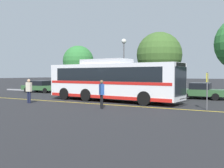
# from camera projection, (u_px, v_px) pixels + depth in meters

# --- Properties ---
(ground_plane) EXTENTS (220.00, 220.00, 0.00)m
(ground_plane) POSITION_uv_depth(u_px,v_px,m) (119.00, 102.00, 20.59)
(ground_plane) COLOR #262628
(lane_strip_0) EXTENTS (31.27, 0.20, 0.01)m
(lane_strip_0) POSITION_uv_depth(u_px,v_px,m) (98.00, 104.00, 19.04)
(lane_strip_0) COLOR gold
(lane_strip_0) RESTS_ON ground_plane
(curb_strip) EXTENTS (39.27, 0.36, 0.15)m
(curb_strip) POSITION_uv_depth(u_px,v_px,m) (141.00, 95.00, 26.41)
(curb_strip) COLOR #99999E
(curb_strip) RESTS_ON ground_plane
(transit_bus) EXTENTS (11.75, 3.58, 3.37)m
(transit_bus) POSITION_uv_depth(u_px,v_px,m) (112.00, 80.00, 20.91)
(transit_bus) COLOR white
(transit_bus) RESTS_ON ground_plane
(parked_car_0) EXTENTS (4.64, 2.14, 1.38)m
(parked_car_0) POSITION_uv_depth(u_px,v_px,m) (41.00, 86.00, 31.14)
(parked_car_0) COLOR #335B33
(parked_car_0) RESTS_ON ground_plane
(parked_car_1) EXTENTS (4.66, 2.24, 1.58)m
(parked_car_1) POSITION_uv_depth(u_px,v_px,m) (90.00, 87.00, 28.23)
(parked_car_1) COLOR black
(parked_car_1) RESTS_ON ground_plane
(parked_car_2) EXTENTS (4.15, 2.05, 1.48)m
(parked_car_2) POSITION_uv_depth(u_px,v_px,m) (138.00, 89.00, 25.15)
(parked_car_2) COLOR #335B33
(parked_car_2) RESTS_ON ground_plane
(parked_car_3) EXTENTS (4.03, 1.98, 1.41)m
(parked_car_3) POSITION_uv_depth(u_px,v_px,m) (201.00, 91.00, 22.82)
(parked_car_3) COLOR #335B33
(parked_car_3) RESTS_ON ground_plane
(pedestrian_0) EXTENTS (0.43, 0.24, 1.80)m
(pedestrian_0) POSITION_uv_depth(u_px,v_px,m) (29.00, 89.00, 19.55)
(pedestrian_0) COLOR #191E38
(pedestrian_0) RESTS_ON ground_plane
(pedestrian_1) EXTENTS (0.46, 0.44, 1.80)m
(pedestrian_1) POSITION_uv_depth(u_px,v_px,m) (102.00, 92.00, 16.43)
(pedestrian_1) COLOR black
(pedestrian_1) RESTS_ON ground_plane
(bus_stop_sign) EXTENTS (0.07, 0.40, 2.29)m
(bus_stop_sign) POSITION_uv_depth(u_px,v_px,m) (207.00, 86.00, 15.86)
(bus_stop_sign) COLOR #59595E
(bus_stop_sign) RESTS_ON ground_plane
(street_lamp) EXTENTS (0.51, 0.51, 5.95)m
(street_lamp) POSITION_uv_depth(u_px,v_px,m) (124.00, 53.00, 27.99)
(street_lamp) COLOR #59595E
(street_lamp) RESTS_ON ground_plane
(tree_0) EXTENTS (3.86, 3.86, 5.74)m
(tree_0) POSITION_uv_depth(u_px,v_px,m) (78.00, 61.00, 32.86)
(tree_0) COLOR #513823
(tree_0) RESTS_ON ground_plane
(tree_2) EXTENTS (4.81, 4.81, 6.64)m
(tree_2) POSITION_uv_depth(u_px,v_px,m) (159.00, 55.00, 27.82)
(tree_2) COLOR #513823
(tree_2) RESTS_ON ground_plane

